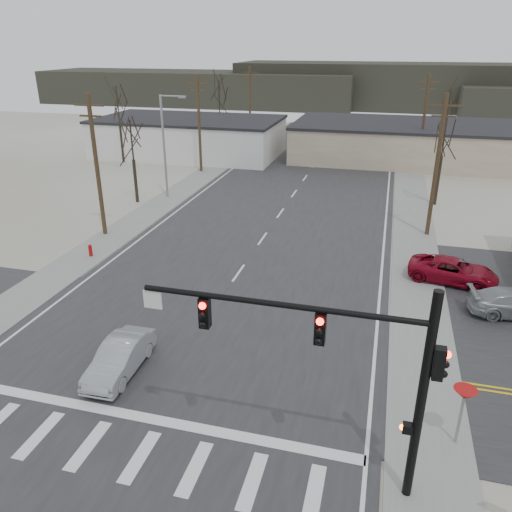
{
  "coord_description": "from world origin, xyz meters",
  "views": [
    {
      "loc": [
        8.18,
        -18.49,
        13.12
      ],
      "look_at": [
        1.89,
        5.08,
        2.6
      ],
      "focal_mm": 35.0,
      "sensor_mm": 36.0,
      "label": 1
    }
  ],
  "objects_px": {
    "sedan_crossing": "(120,358)",
    "fire_hydrant": "(90,250)",
    "traffic_signal_mast": "(357,361)",
    "car_parked_red": "(453,271)",
    "car_far_a": "(353,143)",
    "car_far_b": "(313,139)"
  },
  "relations": [
    {
      "from": "traffic_signal_mast",
      "to": "car_far_a",
      "type": "xyz_separation_m",
      "value": [
        -4.39,
        54.67,
        -3.83
      ]
    },
    {
      "from": "fire_hydrant",
      "to": "traffic_signal_mast",
      "type": "bearing_deg",
      "value": -38.13
    },
    {
      "from": "car_far_a",
      "to": "car_far_b",
      "type": "relative_size",
      "value": 1.25
    },
    {
      "from": "car_far_b",
      "to": "car_parked_red",
      "type": "xyz_separation_m",
      "value": [
        14.72,
        -40.51,
        -0.06
      ]
    },
    {
      "from": "car_far_a",
      "to": "sedan_crossing",
      "type": "bearing_deg",
      "value": 66.61
    },
    {
      "from": "sedan_crossing",
      "to": "car_far_a",
      "type": "xyz_separation_m",
      "value": [
        5.51,
        51.3,
        0.09
      ]
    },
    {
      "from": "traffic_signal_mast",
      "to": "car_parked_red",
      "type": "relative_size",
      "value": 1.78
    },
    {
      "from": "sedan_crossing",
      "to": "car_far_a",
      "type": "height_order",
      "value": "car_far_a"
    },
    {
      "from": "car_far_a",
      "to": "car_far_b",
      "type": "distance_m",
      "value": 6.1
    },
    {
      "from": "traffic_signal_mast",
      "to": "car_far_b",
      "type": "relative_size",
      "value": 2.04
    },
    {
      "from": "car_far_b",
      "to": "sedan_crossing",
      "type": "bearing_deg",
      "value": -104.11
    },
    {
      "from": "car_parked_red",
      "to": "traffic_signal_mast",
      "type": "bearing_deg",
      "value": 175.83
    },
    {
      "from": "fire_hydrant",
      "to": "car_far_a",
      "type": "bearing_deg",
      "value": 71.29
    },
    {
      "from": "traffic_signal_mast",
      "to": "sedan_crossing",
      "type": "xyz_separation_m",
      "value": [
        -9.89,
        3.37,
        -3.93
      ]
    },
    {
      "from": "sedan_crossing",
      "to": "car_parked_red",
      "type": "relative_size",
      "value": 0.85
    },
    {
      "from": "sedan_crossing",
      "to": "fire_hydrant",
      "type": "bearing_deg",
      "value": 125.48
    },
    {
      "from": "traffic_signal_mast",
      "to": "sedan_crossing",
      "type": "relative_size",
      "value": 2.1
    },
    {
      "from": "fire_hydrant",
      "to": "car_parked_red",
      "type": "xyz_separation_m",
      "value": [
        22.74,
        2.15,
        0.28
      ]
    },
    {
      "from": "traffic_signal_mast",
      "to": "car_parked_red",
      "type": "height_order",
      "value": "traffic_signal_mast"
    },
    {
      "from": "sedan_crossing",
      "to": "car_parked_red",
      "type": "bearing_deg",
      "value": 40.12
    },
    {
      "from": "car_far_a",
      "to": "car_far_b",
      "type": "xyz_separation_m",
      "value": [
        -5.69,
        2.19,
        -0.05
      ]
    },
    {
      "from": "sedan_crossing",
      "to": "car_far_b",
      "type": "bearing_deg",
      "value": 88.55
    }
  ]
}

